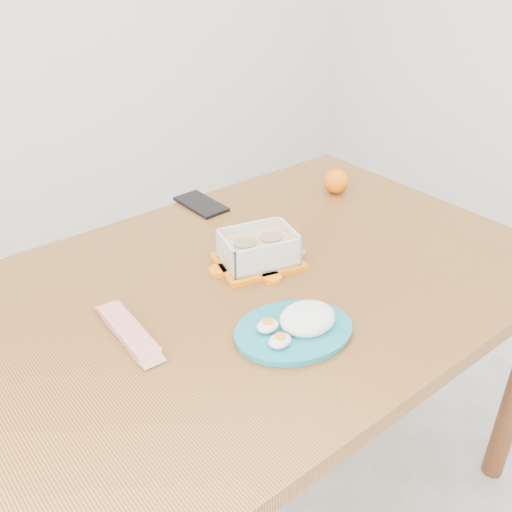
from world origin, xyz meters
TOP-DOWN VIEW (x-y plane):
  - ground at (0.00, 0.00)m, footprint 3.50×3.50m
  - dining_table at (-0.14, -0.07)m, footprint 1.39×0.97m
  - food_container at (-0.10, -0.02)m, footprint 0.21×0.18m
  - orange_fruit at (0.32, 0.17)m, footprint 0.07×0.07m
  - rice_plate at (-0.18, -0.27)m, footprint 0.28×0.28m
  - candy_bar at (-0.45, -0.08)m, footprint 0.05×0.19m
  - smartphone at (-0.05, 0.32)m, footprint 0.09×0.17m

SIDE VIEW (x-z plane):
  - ground at x=0.00m, z-range 0.00..0.00m
  - dining_table at x=-0.14m, z-range 0.29..1.04m
  - smartphone at x=-0.05m, z-range 0.75..0.76m
  - candy_bar at x=-0.45m, z-range 0.75..0.77m
  - rice_plate at x=-0.18m, z-range 0.74..0.80m
  - orange_fruit at x=0.32m, z-range 0.75..0.82m
  - food_container at x=-0.10m, z-range 0.75..0.83m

